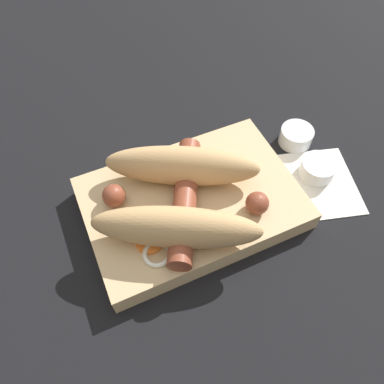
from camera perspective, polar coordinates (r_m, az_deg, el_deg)
ground_plane at (r=0.50m, az=0.00°, el=-2.64°), size 3.00×3.00×0.00m
food_tray at (r=0.48m, az=0.00°, el=-1.69°), size 0.27×0.18×0.03m
bread_roll at (r=0.44m, az=-1.90°, el=-0.45°), size 0.23×0.21×0.06m
sausage at (r=0.45m, az=-1.07°, el=-1.13°), size 0.18×0.17×0.03m
pickled_veggies at (r=0.44m, az=-5.55°, el=-7.43°), size 0.07×0.07×0.01m
napkin at (r=0.55m, az=18.00°, el=1.22°), size 0.14×0.14×0.00m
condiment_cup_near at (r=0.55m, az=18.54°, el=3.27°), size 0.05×0.05×0.03m
condiment_cup_far at (r=0.58m, az=15.53°, el=8.09°), size 0.05×0.05×0.03m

